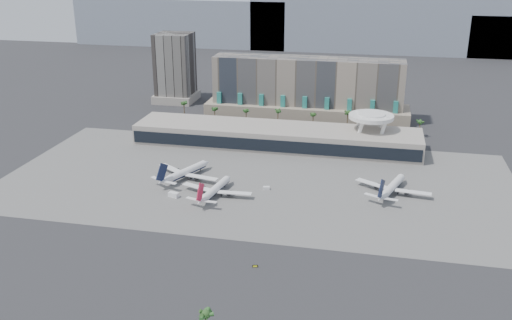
% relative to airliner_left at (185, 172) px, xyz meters
% --- Properties ---
extents(ground, '(900.00, 900.00, 0.00)m').
position_rel_airliner_left_xyz_m(ground, '(36.79, -49.54, -3.47)').
color(ground, '#232326').
rests_on(ground, ground).
extents(apron_pad, '(260.00, 130.00, 0.06)m').
position_rel_airliner_left_xyz_m(apron_pad, '(36.79, 5.46, -3.44)').
color(apron_pad, '#5B5B59').
rests_on(apron_pad, ground).
extents(mountain_ridge, '(680.00, 60.00, 70.00)m').
position_rel_airliner_left_xyz_m(mountain_ridge, '(64.66, 420.46, 26.42)').
color(mountain_ridge, gray).
rests_on(mountain_ridge, ground).
extents(hotel, '(140.00, 30.00, 42.00)m').
position_rel_airliner_left_xyz_m(hotel, '(46.79, 124.88, 13.34)').
color(hotel, gray).
rests_on(hotel, ground).
extents(office_tower, '(30.00, 30.00, 52.00)m').
position_rel_airliner_left_xyz_m(office_tower, '(-58.21, 150.46, 19.47)').
color(office_tower, black).
rests_on(office_tower, ground).
extents(terminal, '(170.00, 32.50, 14.50)m').
position_rel_airliner_left_xyz_m(terminal, '(36.79, 60.30, 3.05)').
color(terminal, '#A9A195').
rests_on(terminal, ground).
extents(saucer_structure, '(26.00, 26.00, 21.89)m').
position_rel_airliner_left_xyz_m(saucer_structure, '(91.79, 66.46, 14.99)').
color(saucer_structure, white).
rests_on(saucer_structure, ground).
extents(palm_row, '(157.80, 2.80, 13.10)m').
position_rel_airliner_left_xyz_m(palm_row, '(43.79, 95.46, 7.03)').
color(palm_row, brown).
rests_on(palm_row, ground).
extents(airliner_left, '(36.32, 37.42, 13.75)m').
position_rel_airliner_left_xyz_m(airliner_left, '(0.00, 0.00, 0.00)').
color(airliner_left, white).
rests_on(airliner_left, ground).
extents(airliner_centre, '(35.87, 37.20, 12.90)m').
position_rel_airliner_left_xyz_m(airliner_centre, '(21.16, -17.89, -0.21)').
color(airliner_centre, white).
rests_on(airliner_centre, ground).
extents(airliner_right, '(36.43, 37.67, 13.49)m').
position_rel_airliner_left_xyz_m(airliner_right, '(104.20, 2.35, -0.06)').
color(airliner_right, white).
rests_on(airliner_right, ground).
extents(service_vehicle_a, '(5.37, 3.63, 2.40)m').
position_rel_airliner_left_xyz_m(service_vehicle_a, '(2.19, -23.83, -2.27)').
color(service_vehicle_a, white).
rests_on(service_vehicle_a, ground).
extents(service_vehicle_b, '(3.51, 2.48, 1.64)m').
position_rel_airliner_left_xyz_m(service_vehicle_b, '(43.89, -5.71, -2.65)').
color(service_vehicle_b, silver).
rests_on(service_vehicle_b, ground).
extents(taxiway_sign, '(2.13, 0.81, 0.97)m').
position_rel_airliner_left_xyz_m(taxiway_sign, '(53.87, -78.18, -2.99)').
color(taxiway_sign, black).
rests_on(taxiway_sign, ground).
extents(near_palm_b, '(6.00, 6.00, 14.93)m').
position_rel_airliner_left_xyz_m(near_palm_b, '(50.18, -128.15, 8.56)').
color(near_palm_b, brown).
rests_on(near_palm_b, ground).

